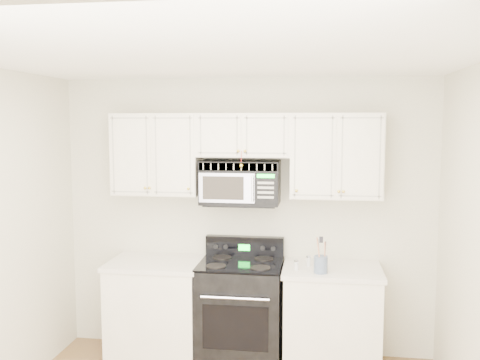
# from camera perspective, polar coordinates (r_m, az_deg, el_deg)

# --- Properties ---
(room) EXTENTS (3.51, 3.51, 2.61)m
(room) POSITION_cam_1_polar(r_m,az_deg,el_deg) (3.39, -3.19, -9.04)
(room) COLOR brown
(room) RESTS_ON ground
(base_cabinet_left) EXTENTS (0.86, 0.65, 0.92)m
(base_cabinet_left) POSITION_cam_1_polar(r_m,az_deg,el_deg) (5.18, -8.83, -13.81)
(base_cabinet_left) COLOR silver
(base_cabinet_left) RESTS_ON ground
(base_cabinet_right) EXTENTS (0.86, 0.65, 0.92)m
(base_cabinet_right) POSITION_cam_1_polar(r_m,az_deg,el_deg) (4.97, 9.71, -14.68)
(base_cabinet_right) COLOR silver
(base_cabinet_right) RESTS_ON ground
(range) EXTENTS (0.74, 0.68, 1.12)m
(range) POSITION_cam_1_polar(r_m,az_deg,el_deg) (5.00, 0.07, -13.79)
(range) COLOR black
(range) RESTS_ON ground
(upper_cabinets) EXTENTS (2.44, 0.37, 0.75)m
(upper_cabinets) POSITION_cam_1_polar(r_m,az_deg,el_deg) (4.85, 0.48, 3.15)
(upper_cabinets) COLOR silver
(upper_cabinets) RESTS_ON ground
(microwave) EXTENTS (0.71, 0.41, 0.39)m
(microwave) POSITION_cam_1_polar(r_m,az_deg,el_deg) (4.86, 0.03, -0.24)
(microwave) COLOR black
(microwave) RESTS_ON ground
(utensil_crock) EXTENTS (0.12, 0.12, 0.31)m
(utensil_crock) POSITION_cam_1_polar(r_m,az_deg,el_deg) (4.62, 8.61, -8.84)
(utensil_crock) COLOR #44506E
(utensil_crock) RESTS_ON base_cabinet_right
(shaker_salt) EXTENTS (0.04, 0.04, 0.09)m
(shaker_salt) POSITION_cam_1_polar(r_m,az_deg,el_deg) (4.69, 6.04, -8.99)
(shaker_salt) COLOR silver
(shaker_salt) RESTS_ON base_cabinet_right
(shaker_pepper) EXTENTS (0.04, 0.04, 0.09)m
(shaker_pepper) POSITION_cam_1_polar(r_m,az_deg,el_deg) (4.83, 7.33, -8.53)
(shaker_pepper) COLOR silver
(shaker_pepper) RESTS_ON base_cabinet_right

